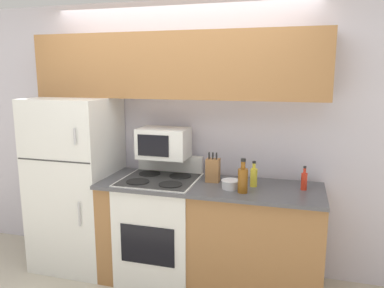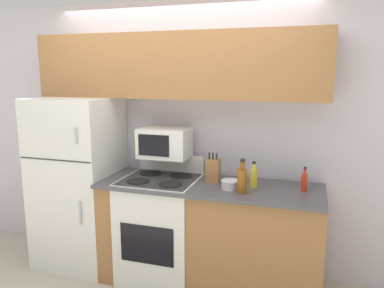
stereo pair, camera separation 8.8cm
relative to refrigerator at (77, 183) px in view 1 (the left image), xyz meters
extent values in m
cube|color=silver|center=(0.96, 0.37, 0.45)|extent=(8.00, 0.05, 2.55)
cube|color=#9E6B3D|center=(1.34, -0.02, -0.38)|extent=(1.92, 0.63, 0.91)
cube|color=#4C4C51|center=(1.34, -0.04, 0.09)|extent=(1.92, 0.67, 0.03)
cube|color=white|center=(0.00, 0.00, 0.00)|extent=(0.75, 0.67, 1.66)
cube|color=#383838|center=(0.00, -0.33, 0.30)|extent=(0.73, 0.01, 0.01)
cylinder|color=#B7B7BC|center=(0.24, -0.35, 0.53)|extent=(0.02, 0.02, 0.14)
cylinder|color=#B7B7BC|center=(0.24, -0.35, -0.17)|extent=(0.02, 0.02, 0.22)
cube|color=#9E6B3D|center=(0.96, 0.18, 1.12)|extent=(2.68, 0.33, 0.58)
cube|color=white|center=(0.88, -0.04, -0.36)|extent=(0.67, 0.63, 0.95)
cube|color=black|center=(0.88, -0.35, -0.37)|extent=(0.48, 0.01, 0.34)
cube|color=#2D2D2D|center=(0.88, -0.04, 0.11)|extent=(0.65, 0.60, 0.01)
cube|color=white|center=(0.88, 0.26, 0.20)|extent=(0.65, 0.06, 0.16)
cylinder|color=black|center=(0.73, -0.17, 0.12)|extent=(0.20, 0.20, 0.01)
cylinder|color=black|center=(1.03, -0.17, 0.12)|extent=(0.20, 0.20, 0.01)
cylinder|color=black|center=(0.73, 0.10, 0.12)|extent=(0.20, 0.20, 0.01)
cylinder|color=black|center=(1.03, 0.10, 0.12)|extent=(0.20, 0.20, 0.01)
cube|color=white|center=(0.87, 0.12, 0.42)|extent=(0.46, 0.30, 0.27)
cube|color=black|center=(0.82, -0.03, 0.42)|extent=(0.29, 0.01, 0.19)
cube|color=#9E6B3D|center=(1.35, 0.05, 0.21)|extent=(0.12, 0.09, 0.21)
cylinder|color=black|center=(1.32, 0.04, 0.35)|extent=(0.01, 0.01, 0.06)
cylinder|color=black|center=(1.35, 0.04, 0.35)|extent=(0.01, 0.01, 0.06)
cylinder|color=black|center=(1.39, 0.04, 0.35)|extent=(0.01, 0.01, 0.06)
cylinder|color=silver|center=(1.54, -0.11, 0.14)|extent=(0.15, 0.15, 0.07)
torus|color=silver|center=(1.54, -0.11, 0.18)|extent=(0.16, 0.16, 0.01)
cylinder|color=red|center=(2.13, 0.03, 0.18)|extent=(0.05, 0.05, 0.14)
cylinder|color=red|center=(2.13, 0.03, 0.27)|extent=(0.02, 0.02, 0.04)
cylinder|color=black|center=(2.13, 0.03, 0.30)|extent=(0.02, 0.03, 0.02)
cylinder|color=gold|center=(1.72, 0.01, 0.19)|extent=(0.06, 0.06, 0.15)
cylinder|color=gold|center=(1.72, 0.01, 0.29)|extent=(0.03, 0.03, 0.05)
cylinder|color=black|center=(1.72, 0.01, 0.32)|extent=(0.03, 0.03, 0.02)
cylinder|color=brown|center=(1.65, -0.18, 0.21)|extent=(0.08, 0.08, 0.20)
cylinder|color=brown|center=(1.65, -0.18, 0.34)|extent=(0.04, 0.04, 0.06)
cylinder|color=black|center=(1.65, -0.18, 0.38)|extent=(0.04, 0.04, 0.02)
camera|label=1|loc=(2.05, -3.07, 1.06)|focal=35.00mm
camera|label=2|loc=(2.13, -3.05, 1.06)|focal=35.00mm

